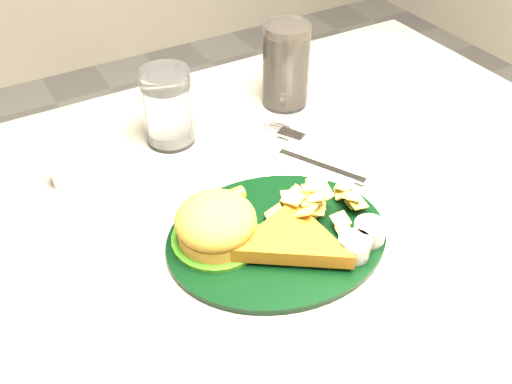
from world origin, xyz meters
TOP-DOWN VIEW (x-y plane):
  - table at (0.00, 0.00)m, footprint 1.20×0.80m
  - dinner_plate at (-0.02, -0.08)m, footprint 0.34×0.30m
  - water_glass at (-0.05, 0.20)m, footprint 0.10×0.10m
  - cola_glass at (0.18, 0.21)m, footprint 0.11×0.11m
  - fork_napkin at (0.12, 0.02)m, footprint 0.22×0.24m
  - ramekin at (-0.23, 0.18)m, footprint 0.05×0.05m

SIDE VIEW (x-z plane):
  - table at x=0.00m, z-range 0.00..0.75m
  - fork_napkin at x=0.12m, z-range 0.75..0.76m
  - ramekin at x=-0.23m, z-range 0.75..0.78m
  - dinner_plate at x=-0.02m, z-range 0.75..0.82m
  - water_glass at x=-0.05m, z-range 0.75..0.88m
  - cola_glass at x=0.18m, z-range 0.75..0.90m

